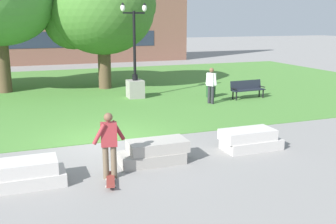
# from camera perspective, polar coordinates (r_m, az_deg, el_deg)

# --- Properties ---
(ground_plane) EXTENTS (140.00, 140.00, 0.00)m
(ground_plane) POSITION_cam_1_polar(r_m,az_deg,el_deg) (13.12, -8.76, -4.34)
(ground_plane) COLOR gray
(grass_lawn) EXTENTS (40.00, 20.00, 0.02)m
(grass_lawn) POSITION_cam_1_polar(r_m,az_deg,el_deg) (22.75, -13.89, 2.95)
(grass_lawn) COLOR #4C8438
(grass_lawn) RESTS_ON ground
(concrete_block_center) EXTENTS (1.84, 0.90, 0.64)m
(concrete_block_center) POSITION_cam_1_polar(r_m,az_deg,el_deg) (10.20, -20.07, -8.41)
(concrete_block_center) COLOR #BCB7B2
(concrete_block_center) RESTS_ON ground
(concrete_block_left) EXTENTS (1.91, 0.90, 0.64)m
(concrete_block_left) POSITION_cam_1_polar(r_m,az_deg,el_deg) (11.09, -2.01, -5.84)
(concrete_block_left) COLOR #9E9991
(concrete_block_left) RESTS_ON ground
(concrete_block_right) EXTENTS (1.88, 0.90, 0.64)m
(concrete_block_right) POSITION_cam_1_polar(r_m,az_deg,el_deg) (12.45, 11.77, -3.96)
(concrete_block_right) COLOR #BCB7B2
(concrete_block_right) RESTS_ON ground
(person_skateboarder) EXTENTS (0.88, 0.33, 1.71)m
(person_skateboarder) POSITION_cam_1_polar(r_m,az_deg,el_deg) (9.92, -8.55, -4.30)
(person_skateboarder) COLOR brown
(person_skateboarder) RESTS_ON ground
(skateboard) EXTENTS (0.40, 1.04, 0.14)m
(skateboard) POSITION_cam_1_polar(r_m,az_deg,el_deg) (9.88, -8.33, -9.82)
(skateboard) COLOR maroon
(skateboard) RESTS_ON ground
(park_bench_near_left) EXTENTS (1.83, 0.62, 0.90)m
(park_bench_near_left) POSITION_cam_1_polar(r_m,az_deg,el_deg) (20.37, 11.42, 3.41)
(park_bench_near_left) COLOR #1E232D
(park_bench_near_left) RESTS_ON grass_lawn
(lamp_post_left) EXTENTS (1.32, 0.80, 4.73)m
(lamp_post_left) POSITION_cam_1_polar(r_m,az_deg,el_deg) (20.11, -4.80, 4.81)
(lamp_post_left) COLOR gray
(lamp_post_left) RESTS_ON grass_lawn
(tree_near_left) EXTENTS (6.11, 5.82, 6.91)m
(tree_near_left) POSITION_cam_1_polar(r_m,az_deg,el_deg) (23.00, -9.68, 14.20)
(tree_near_left) COLOR brown
(tree_near_left) RESTS_ON grass_lawn
(trash_bin) EXTENTS (0.49, 0.49, 0.96)m
(trash_bin) POSITION_cam_1_polar(r_m,az_deg,el_deg) (20.40, 6.25, 3.51)
(trash_bin) COLOR #234C28
(trash_bin) RESTS_ON grass_lawn
(person_bystander_near_lawn) EXTENTS (0.39, 0.59, 1.71)m
(person_bystander_near_lawn) POSITION_cam_1_polar(r_m,az_deg,el_deg) (18.73, 6.28, 4.13)
(person_bystander_near_lawn) COLOR #28282D
(person_bystander_near_lawn) RESTS_ON grass_lawn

